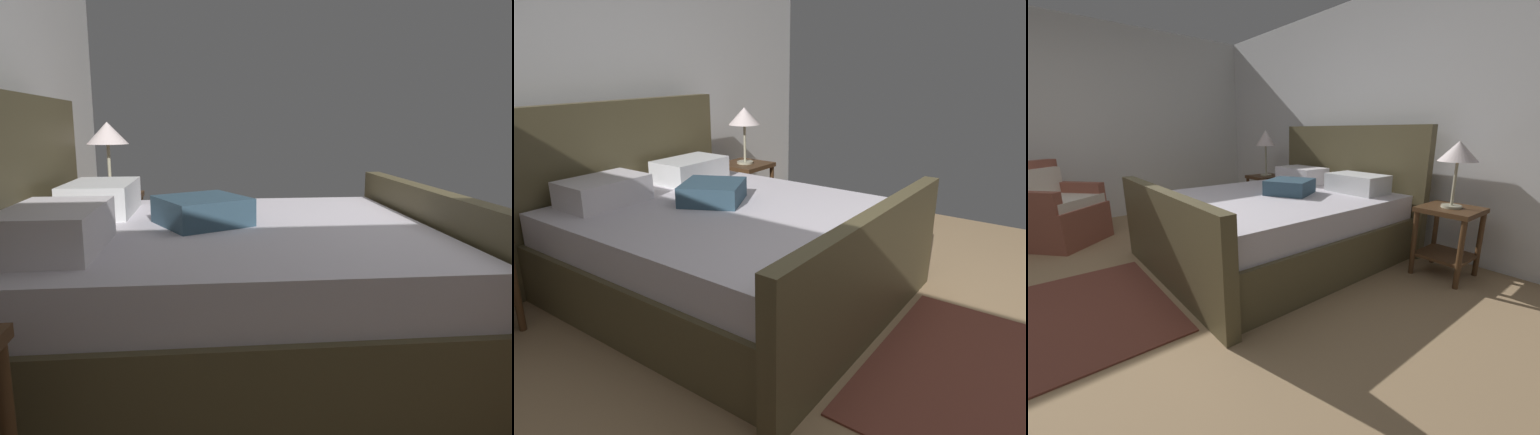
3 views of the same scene
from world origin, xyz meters
TOP-DOWN VIEW (x-y plane):
  - ground_plane at (0.00, 0.00)m, footprint 5.33×5.83m
  - wall_back at (0.00, 2.98)m, footprint 5.45×0.12m
  - bed at (0.01, 1.72)m, footprint 1.97×2.23m
  - nightstand_right at (1.30, 2.50)m, footprint 0.44×0.44m
  - table_lamp_right at (1.30, 2.50)m, footprint 0.30×0.30m
  - area_rug at (0.01, -0.13)m, footprint 1.41×1.28m

SIDE VIEW (x-z plane):
  - ground_plane at x=0.00m, z-range -0.02..0.00m
  - area_rug at x=0.01m, z-range 0.00..0.01m
  - bed at x=0.01m, z-range -0.28..0.99m
  - nightstand_right at x=1.30m, z-range 0.10..0.70m
  - table_lamp_right at x=1.30m, z-range 0.77..1.31m
  - wall_back at x=0.00m, z-range 0.00..2.60m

